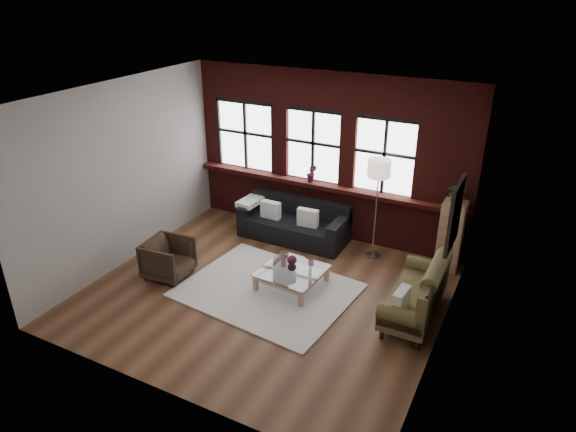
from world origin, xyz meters
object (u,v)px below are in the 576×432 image
at_px(coffee_table, 292,279).
at_px(armchair, 168,258).
at_px(dark_sofa, 294,221).
at_px(floor_lamp, 376,206).
at_px(vase, 292,266).
at_px(vintage_settee, 415,290).
at_px(drawer_chest, 451,236).

bearing_deg(coffee_table, armchair, -162.39).
bearing_deg(armchair, coffee_table, -77.30).
distance_m(dark_sofa, coffee_table, 1.74).
relative_size(coffee_table, floor_lamp, 0.49).
bearing_deg(armchair, vase, -77.30).
height_order(armchair, vase, armchair).
distance_m(dark_sofa, armchair, 2.55).
xyz_separation_m(coffee_table, floor_lamp, (0.85, 1.62, 0.85)).
height_order(armchair, coffee_table, armchair).
bearing_deg(coffee_table, vase, 0.00).
height_order(armchair, floor_lamp, floor_lamp).
distance_m(coffee_table, floor_lamp, 2.02).
relative_size(vintage_settee, armchair, 2.34).
xyz_separation_m(vintage_settee, drawer_chest, (0.17, 1.66, 0.17)).
xyz_separation_m(armchair, coffee_table, (2.03, 0.64, -0.18)).
height_order(vase, floor_lamp, floor_lamp).
relative_size(coffee_table, vase, 6.24).
bearing_deg(floor_lamp, dark_sofa, -177.68).
xyz_separation_m(drawer_chest, floor_lamp, (-1.31, -0.17, 0.37)).
distance_m(dark_sofa, floor_lamp, 1.72).
bearing_deg(vintage_settee, floor_lamp, 127.35).
bearing_deg(coffee_table, floor_lamp, 62.22).
xyz_separation_m(coffee_table, vase, (0.00, 0.00, 0.24)).
bearing_deg(vase, drawer_chest, 39.54).
distance_m(coffee_table, drawer_chest, 2.85).
relative_size(armchair, vase, 4.68).
xyz_separation_m(armchair, vase, (2.03, 0.64, 0.06)).
distance_m(armchair, floor_lamp, 3.73).
distance_m(vintage_settee, coffee_table, 2.02).
distance_m(vase, floor_lamp, 1.93).
bearing_deg(drawer_chest, vase, -140.46).
xyz_separation_m(dark_sofa, vintage_settee, (2.74, -1.43, 0.08)).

